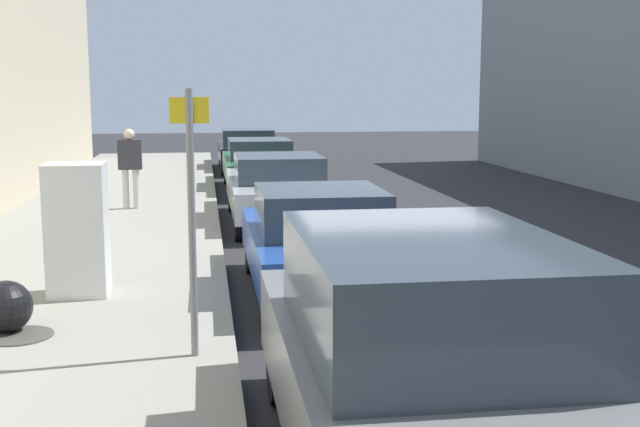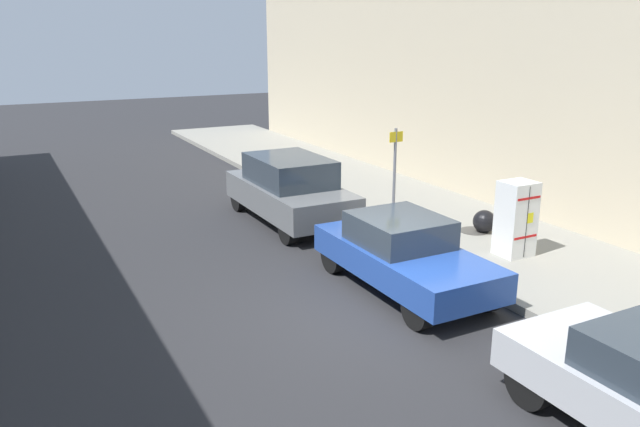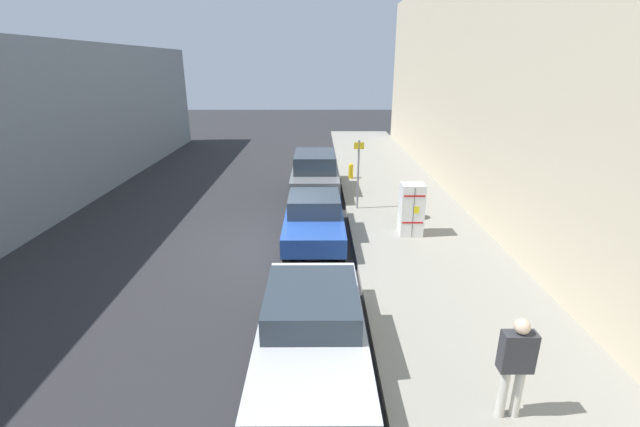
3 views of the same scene
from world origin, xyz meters
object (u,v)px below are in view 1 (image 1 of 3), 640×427
(street_sign_post, at_px, (192,209))
(parked_sedan_green, at_px, (259,164))
(parked_hatchback_blue, at_px, (318,241))
(trash_bag, at_px, (6,307))
(parked_suv_gray, at_px, (427,360))
(parked_sedan_silver, at_px, (277,188))
(parked_sedan_dark, at_px, (247,149))
(pedestrian_walking_far, at_px, (130,163))
(discarded_refrigerator, at_px, (77,230))

(street_sign_post, bearing_deg, parked_sedan_green, 83.46)
(parked_hatchback_blue, relative_size, parked_sedan_green, 0.86)
(street_sign_post, distance_m, trash_bag, 2.49)
(parked_hatchback_blue, bearing_deg, parked_suv_gray, -90.00)
(parked_sedan_silver, bearing_deg, parked_sedan_dark, 90.00)
(parked_sedan_green, relative_size, parked_sedan_dark, 1.00)
(street_sign_post, relative_size, pedestrian_walking_far, 1.49)
(parked_hatchback_blue, distance_m, parked_sedan_silver, 5.75)
(pedestrian_walking_far, xyz_separation_m, parked_sedan_silver, (3.00, -1.48, -0.41))
(street_sign_post, xyz_separation_m, parked_hatchback_blue, (1.58, 2.64, -0.85))
(trash_bag, xyz_separation_m, pedestrian_walking_far, (0.54, 8.85, 0.71))
(parked_hatchback_blue, distance_m, parked_sedan_green, 11.10)
(discarded_refrigerator, height_order, parked_hatchback_blue, discarded_refrigerator)
(parked_suv_gray, bearing_deg, street_sign_post, 122.46)
(parked_sedan_silver, bearing_deg, trash_bag, -115.60)
(pedestrian_walking_far, bearing_deg, parked_sedan_silver, 67.66)
(parked_sedan_silver, bearing_deg, discarded_refrigerator, -117.14)
(discarded_refrigerator, bearing_deg, parked_sedan_green, 74.98)
(street_sign_post, bearing_deg, discarded_refrigerator, 119.50)
(parked_sedan_silver, xyz_separation_m, parked_sedan_green, (0.00, 5.34, -0.01))
(street_sign_post, distance_m, parked_suv_gray, 3.02)
(pedestrian_walking_far, relative_size, parked_sedan_dark, 0.36)
(street_sign_post, distance_m, parked_sedan_green, 13.86)
(parked_hatchback_blue, height_order, parked_sedan_silver, parked_hatchback_blue)
(trash_bag, xyz_separation_m, parked_hatchback_blue, (3.53, 1.62, 0.29))
(parked_hatchback_blue, bearing_deg, parked_sedan_dark, 90.00)
(discarded_refrigerator, height_order, pedestrian_walking_far, pedestrian_walking_far)
(parked_sedan_silver, bearing_deg, pedestrian_walking_far, 153.76)
(pedestrian_walking_far, relative_size, parked_sedan_green, 0.35)
(parked_suv_gray, distance_m, parked_sedan_dark, 21.80)
(parked_suv_gray, relative_size, parked_sedan_dark, 0.93)
(parked_hatchback_blue, bearing_deg, pedestrian_walking_far, 112.50)
(pedestrian_walking_far, relative_size, parked_hatchback_blue, 0.41)
(parked_suv_gray, distance_m, parked_sedan_silver, 10.87)
(parked_sedan_green, bearing_deg, street_sign_post, -96.54)
(trash_bag, bearing_deg, parked_hatchback_blue, 24.59)
(pedestrian_walking_far, height_order, parked_sedan_dark, pedestrian_walking_far)
(pedestrian_walking_far, bearing_deg, street_sign_post, 12.08)
(trash_bag, relative_size, parked_sedan_silver, 0.12)
(discarded_refrigerator, height_order, parked_suv_gray, discarded_refrigerator)
(street_sign_post, height_order, parked_sedan_silver, street_sign_post)
(parked_suv_gray, xyz_separation_m, parked_sedan_green, (0.00, 16.22, -0.16))
(discarded_refrigerator, bearing_deg, parked_sedan_silver, 62.86)
(pedestrian_walking_far, bearing_deg, trash_bag, 0.43)
(trash_bag, distance_m, pedestrian_walking_far, 8.89)
(discarded_refrigerator, relative_size, pedestrian_walking_far, 0.96)
(parked_suv_gray, height_order, parked_hatchback_blue, parked_suv_gray)
(parked_suv_gray, xyz_separation_m, parked_sedan_silver, (-0.00, 10.87, -0.15))
(trash_bag, distance_m, parked_sedan_green, 13.20)
(street_sign_post, xyz_separation_m, parked_sedan_dark, (1.58, 19.33, -0.86))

